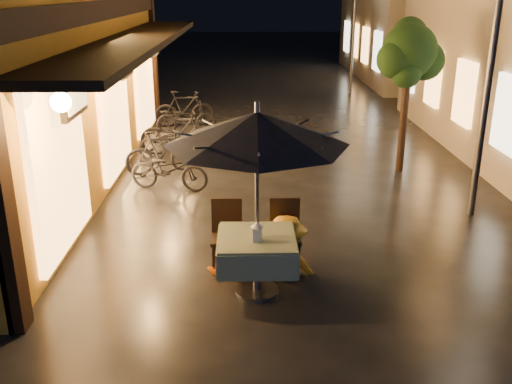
{
  "coord_description": "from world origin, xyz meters",
  "views": [
    {
      "loc": [
        -0.87,
        -7.05,
        3.69
      ],
      "look_at": [
        -0.74,
        0.01,
        1.15
      ],
      "focal_mm": 40.0,
      "sensor_mm": 36.0,
      "label": 1
    }
  ],
  "objects_px": {
    "cafe_table": "(257,250)",
    "streetlamp_near": "(494,40)",
    "table_lantern": "(257,230)",
    "patio_umbrella": "(257,129)",
    "person_orange": "(231,226)",
    "person_yellow": "(286,218)",
    "bicycle_0": "(169,169)"
  },
  "relations": [
    {
      "from": "cafe_table",
      "to": "table_lantern",
      "type": "xyz_separation_m",
      "value": [
        0.0,
        -0.13,
        0.33
      ]
    },
    {
      "from": "table_lantern",
      "to": "person_yellow",
      "type": "xyz_separation_m",
      "value": [
        0.41,
        0.72,
        -0.14
      ]
    },
    {
      "from": "table_lantern",
      "to": "person_orange",
      "type": "relative_size",
      "value": 0.18
    },
    {
      "from": "cafe_table",
      "to": "bicycle_0",
      "type": "xyz_separation_m",
      "value": [
        -1.61,
        3.97,
        -0.18
      ]
    },
    {
      "from": "bicycle_0",
      "to": "cafe_table",
      "type": "bearing_deg",
      "value": -145.26
    },
    {
      "from": "bicycle_0",
      "to": "patio_umbrella",
      "type": "bearing_deg",
      "value": -145.26
    },
    {
      "from": "bicycle_0",
      "to": "person_yellow",
      "type": "bearing_deg",
      "value": -136.48
    },
    {
      "from": "cafe_table",
      "to": "patio_umbrella",
      "type": "bearing_deg",
      "value": 90.0
    },
    {
      "from": "cafe_table",
      "to": "streetlamp_near",
      "type": "bearing_deg",
      "value": 34.65
    },
    {
      "from": "person_orange",
      "to": "cafe_table",
      "type": "bearing_deg",
      "value": 114.8
    },
    {
      "from": "patio_umbrella",
      "to": "person_orange",
      "type": "distance_m",
      "value": 1.57
    },
    {
      "from": "streetlamp_near",
      "to": "bicycle_0",
      "type": "xyz_separation_m",
      "value": [
        -5.35,
        1.39,
        -2.51
      ]
    },
    {
      "from": "streetlamp_near",
      "to": "cafe_table",
      "type": "xyz_separation_m",
      "value": [
        -3.74,
        -2.59,
        -2.33
      ]
    },
    {
      "from": "person_yellow",
      "to": "cafe_table",
      "type": "bearing_deg",
      "value": 64.93
    },
    {
      "from": "patio_umbrella",
      "to": "person_yellow",
      "type": "height_order",
      "value": "patio_umbrella"
    },
    {
      "from": "cafe_table",
      "to": "person_orange",
      "type": "distance_m",
      "value": 0.62
    },
    {
      "from": "streetlamp_near",
      "to": "cafe_table",
      "type": "distance_m",
      "value": 5.11
    },
    {
      "from": "patio_umbrella",
      "to": "person_orange",
      "type": "height_order",
      "value": "patio_umbrella"
    },
    {
      "from": "streetlamp_near",
      "to": "patio_umbrella",
      "type": "xyz_separation_m",
      "value": [
        -3.74,
        -2.59,
        -0.77
      ]
    },
    {
      "from": "person_orange",
      "to": "table_lantern",
      "type": "bearing_deg",
      "value": 109.26
    },
    {
      "from": "cafe_table",
      "to": "bicycle_0",
      "type": "relative_size",
      "value": 0.64
    },
    {
      "from": "table_lantern",
      "to": "bicycle_0",
      "type": "xyz_separation_m",
      "value": [
        -1.61,
        4.1,
        -0.51
      ]
    },
    {
      "from": "patio_umbrella",
      "to": "cafe_table",
      "type": "bearing_deg",
      "value": -90.0
    },
    {
      "from": "streetlamp_near",
      "to": "table_lantern",
      "type": "xyz_separation_m",
      "value": [
        -3.74,
        -2.71,
        -2.0
      ]
    },
    {
      "from": "cafe_table",
      "to": "patio_umbrella",
      "type": "distance_m",
      "value": 1.56
    },
    {
      "from": "streetlamp_near",
      "to": "person_yellow",
      "type": "height_order",
      "value": "streetlamp_near"
    },
    {
      "from": "patio_umbrella",
      "to": "person_orange",
      "type": "xyz_separation_m",
      "value": [
        -0.33,
        0.51,
        -1.45
      ]
    },
    {
      "from": "table_lantern",
      "to": "person_orange",
      "type": "height_order",
      "value": "person_orange"
    },
    {
      "from": "streetlamp_near",
      "to": "cafe_table",
      "type": "relative_size",
      "value": 4.27
    },
    {
      "from": "cafe_table",
      "to": "person_orange",
      "type": "height_order",
      "value": "person_orange"
    },
    {
      "from": "cafe_table",
      "to": "table_lantern",
      "type": "height_order",
      "value": "table_lantern"
    },
    {
      "from": "cafe_table",
      "to": "patio_umbrella",
      "type": "height_order",
      "value": "patio_umbrella"
    }
  ]
}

